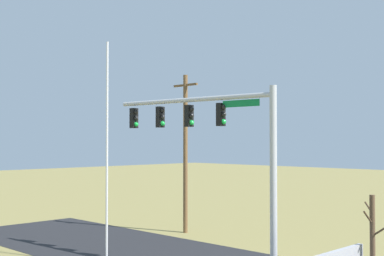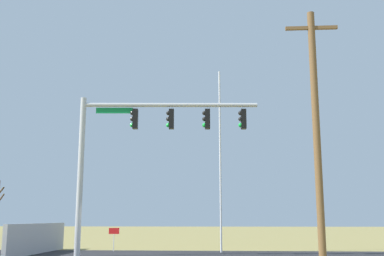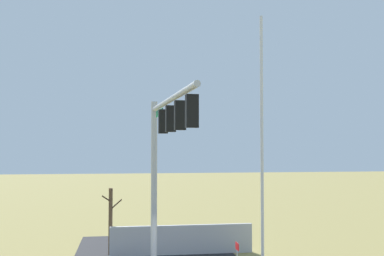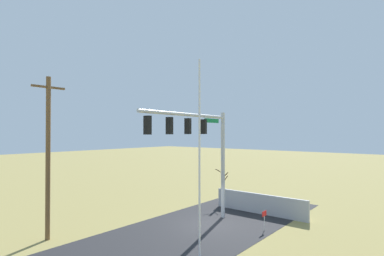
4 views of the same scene
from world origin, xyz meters
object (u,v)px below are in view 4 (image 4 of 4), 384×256
at_px(signal_mast, 202,141).
at_px(utility_pole, 48,155).
at_px(bare_tree, 223,184).
at_px(open_sign, 264,216).
at_px(flagpole, 199,158).

bearing_deg(signal_mast, utility_pole, 143.68).
bearing_deg(bare_tree, open_sign, -124.72).
bearing_deg(flagpole, signal_mast, 35.70).
distance_m(utility_pole, bare_tree, 13.84).
xyz_separation_m(flagpole, bare_tree, (9.63, 4.99, -3.09)).
height_order(flagpole, utility_pole, flagpole).
distance_m(flagpole, bare_tree, 11.28).
distance_m(flagpole, open_sign, 6.98).
bearing_deg(open_sign, utility_pole, 136.19).
relative_size(signal_mast, flagpole, 0.89).
relative_size(flagpole, utility_pole, 1.04).
bearing_deg(utility_pole, flagpole, -67.08).
bearing_deg(bare_tree, utility_pole, 166.18).
height_order(utility_pole, bare_tree, utility_pole).
height_order(flagpole, open_sign, flagpole).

